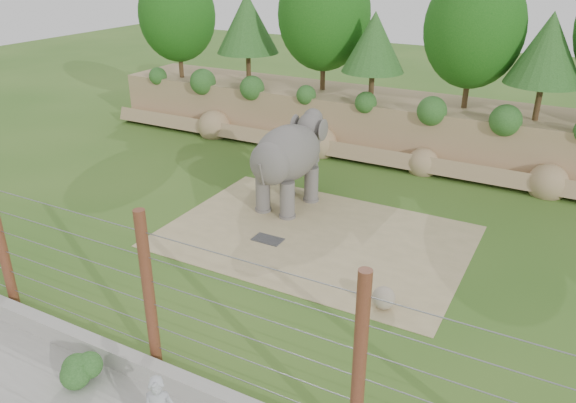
% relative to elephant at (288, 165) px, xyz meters
% --- Properties ---
extents(ground, '(90.00, 90.00, 0.00)m').
position_rel_elephant_xyz_m(ground, '(1.51, -4.76, -1.63)').
color(ground, '#325F1D').
rests_on(ground, ground).
extents(back_embankment, '(30.00, 5.52, 8.77)m').
position_rel_elephant_xyz_m(back_embankment, '(2.10, 7.91, 2.33)').
color(back_embankment, tan).
rests_on(back_embankment, ground).
extents(dirt_patch, '(10.00, 7.00, 0.02)m').
position_rel_elephant_xyz_m(dirt_patch, '(2.01, -1.76, -1.62)').
color(dirt_patch, tan).
rests_on(dirt_patch, ground).
extents(drain_grate, '(1.00, 0.60, 0.03)m').
position_rel_elephant_xyz_m(drain_grate, '(0.74, -2.75, -1.60)').
color(drain_grate, '#262628').
rests_on(drain_grate, dirt_patch).
extents(elephant, '(1.98, 4.14, 3.27)m').
position_rel_elephant_xyz_m(elephant, '(0.00, 0.00, 0.00)').
color(elephant, slate).
rests_on(elephant, ground).
extents(stone_ball, '(0.63, 0.63, 0.63)m').
position_rel_elephant_xyz_m(stone_ball, '(5.45, -4.62, -1.30)').
color(stone_ball, gray).
rests_on(stone_ball, dirt_patch).
extents(retaining_wall, '(26.00, 0.35, 0.50)m').
position_rel_elephant_xyz_m(retaining_wall, '(1.51, -9.76, -1.38)').
color(retaining_wall, '#9E9B93').
rests_on(retaining_wall, ground).
extents(barrier_fence, '(20.26, 0.26, 4.00)m').
position_rel_elephant_xyz_m(barrier_fence, '(1.51, -9.26, 0.37)').
color(barrier_fence, '#592619').
rests_on(barrier_fence, ground).
extents(walkway_shrub, '(0.67, 0.67, 0.67)m').
position_rel_elephant_xyz_m(walkway_shrub, '(0.51, -10.56, -1.29)').
color(walkway_shrub, '#25531E').
rests_on(walkway_shrub, walkway).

